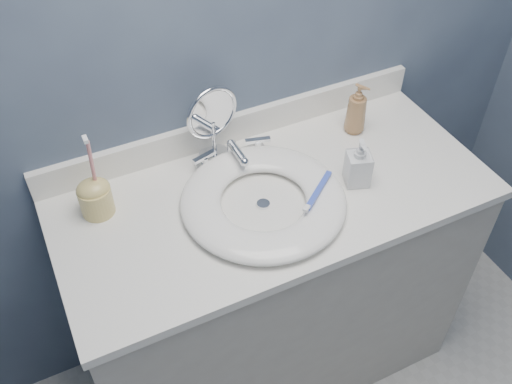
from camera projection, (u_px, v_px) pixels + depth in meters
back_wall at (231, 44)px, 1.54m from camera, size 2.20×0.02×2.40m
vanity_cabinet at (271, 289)px, 1.90m from camera, size 1.20×0.55×0.85m
countertop at (274, 196)px, 1.60m from camera, size 1.22×0.57×0.03m
backsplash at (235, 127)px, 1.72m from camera, size 1.22×0.02×0.09m
basin at (263, 200)px, 1.54m from camera, size 0.45×0.45×0.04m
drain at (263, 204)px, 1.55m from camera, size 0.04×0.04×0.01m
faucet at (233, 155)px, 1.66m from camera, size 0.25×0.13×0.07m
makeup_mirror at (213, 121)px, 1.60m from camera, size 0.16×0.09×0.24m
soap_bottle_amber at (357, 109)px, 1.72m from camera, size 0.09×0.09×0.17m
soap_bottle_clear at (359, 162)px, 1.57m from camera, size 0.08×0.09×0.15m
toothbrush_holder at (95, 196)px, 1.49m from camera, size 0.09×0.09×0.25m
toothbrush_lying at (318, 192)px, 1.53m from camera, size 0.15×0.12×0.02m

